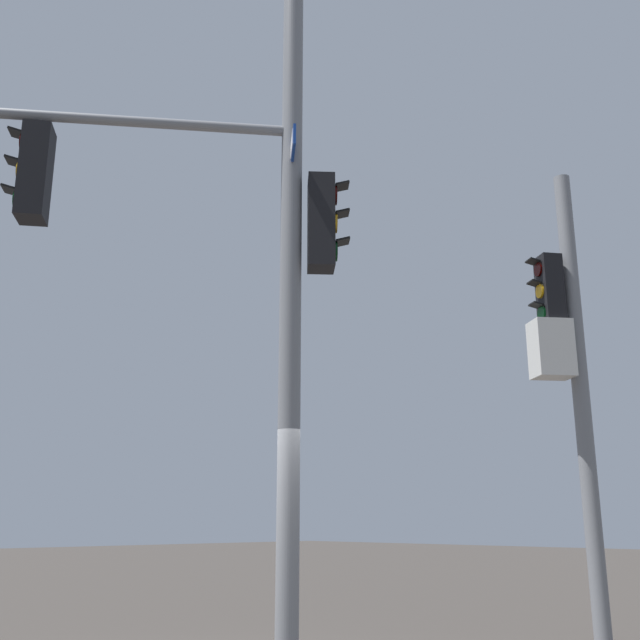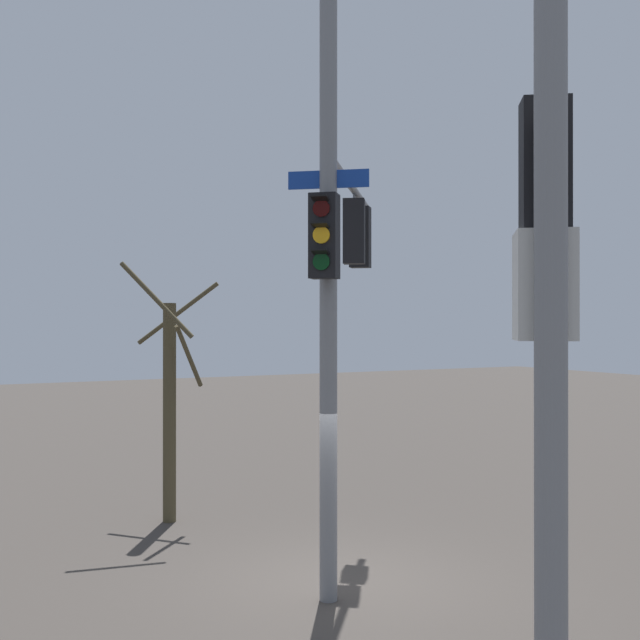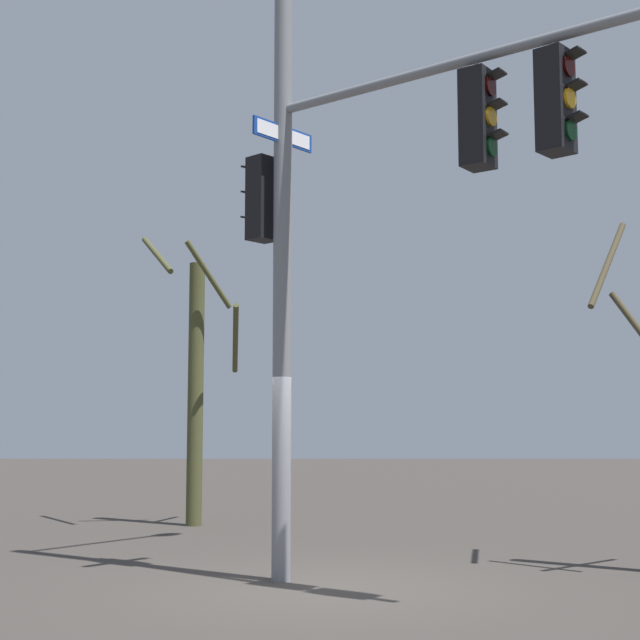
{
  "view_description": "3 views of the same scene",
  "coord_description": "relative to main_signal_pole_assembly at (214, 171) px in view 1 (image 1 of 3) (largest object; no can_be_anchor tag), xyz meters",
  "views": [
    {
      "loc": [
        -6.26,
        4.81,
        1.58
      ],
      "look_at": [
        -0.74,
        -0.69,
        3.67
      ],
      "focal_mm": 42.08,
      "sensor_mm": 36.0,
      "label": 1
    },
    {
      "loc": [
        -5.47,
        -9.57,
        3.72
      ],
      "look_at": [
        -0.72,
        -0.69,
        3.74
      ],
      "focal_mm": 43.55,
      "sensor_mm": 36.0,
      "label": 2
    },
    {
      "loc": [
        11.17,
        0.05,
        1.92
      ],
      "look_at": [
        -0.51,
        -0.01,
        3.22
      ],
      "focal_mm": 52.2,
      "sensor_mm": 36.0,
      "label": 3
    }
  ],
  "objects": [
    {
      "name": "main_signal_pole_assembly",
      "position": [
        0.0,
        0.0,
        0.0
      ],
      "size": [
        5.55,
        4.42,
        9.75
      ],
      "rotation": [
        0.0,
        0.0,
        0.91
      ],
      "color": "slate",
      "rests_on": "ground"
    },
    {
      "name": "secondary_pole_assembly",
      "position": [
        -1.18,
        -5.57,
        -1.51
      ],
      "size": [
        0.7,
        0.79,
        6.75
      ],
      "rotation": [
        0.0,
        0.0,
        0.92
      ],
      "color": "slate",
      "rests_on": "ground"
    }
  ]
}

